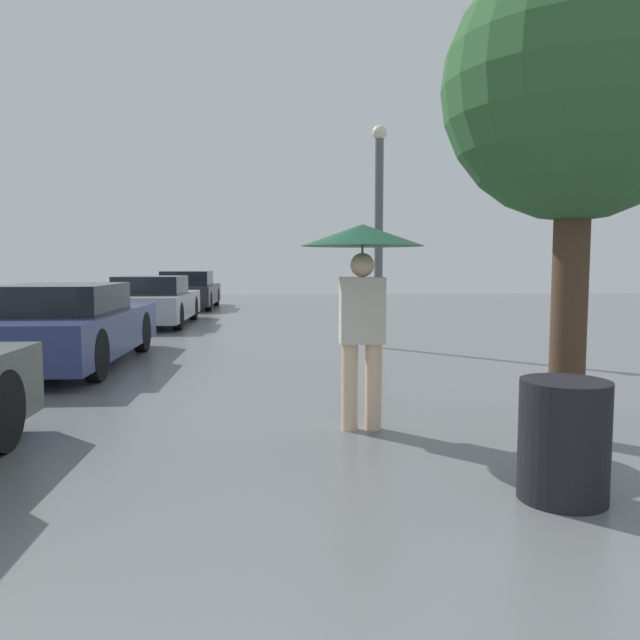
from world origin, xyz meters
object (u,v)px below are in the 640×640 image
at_px(parked_car_second, 68,326).
at_px(trash_bin, 564,440).
at_px(parked_car_third, 153,302).
at_px(parked_car_farthest, 188,291).
at_px(street_lamp, 379,225).
at_px(pedestrian, 362,265).
at_px(tree, 577,90).

xyz_separation_m(parked_car_second, trash_bin, (4.86, -5.61, -0.20)).
height_order(parked_car_third, parked_car_farthest, parked_car_farthest).
bearing_deg(parked_car_second, parked_car_farthest, 89.48).
bearing_deg(street_lamp, parked_car_farthest, 114.84).
height_order(pedestrian, trash_bin, pedestrian).
height_order(parked_car_third, tree, tree).
bearing_deg(pedestrian, parked_car_second, 134.73).
bearing_deg(trash_bin, pedestrian, 120.83).
relative_size(pedestrian, street_lamp, 0.47).
bearing_deg(parked_car_second, pedestrian, -45.27).
distance_m(pedestrian, trash_bin, 2.32).
bearing_deg(parked_car_second, trash_bin, -49.06).
height_order(street_lamp, trash_bin, street_lamp).
distance_m(parked_car_third, street_lamp, 6.85).
bearing_deg(street_lamp, pedestrian, -100.87).
xyz_separation_m(pedestrian, trash_bin, (1.05, -1.75, -1.11)).
relative_size(tree, street_lamp, 1.04).
bearing_deg(street_lamp, parked_car_third, 136.44).
bearing_deg(tree, parked_car_third, 117.65).
height_order(parked_car_farthest, tree, tree).
height_order(parked_car_second, parked_car_farthest, parked_car_farthest).
xyz_separation_m(parked_car_third, parked_car_farthest, (0.06, 5.69, 0.02)).
height_order(pedestrian, street_lamp, street_lamp).
bearing_deg(parked_car_farthest, parked_car_second, -90.52).
bearing_deg(trash_bin, parked_car_farthest, 105.21).
xyz_separation_m(parked_car_third, trash_bin, (4.82, -11.81, -0.18)).
bearing_deg(parked_car_third, parked_car_farthest, 89.35).
distance_m(parked_car_farthest, trash_bin, 18.14).
bearing_deg(pedestrian, street_lamp, 79.13).
bearing_deg(parked_car_second, parked_car_third, 89.60).
bearing_deg(parked_car_third, tree, -62.35).
bearing_deg(tree, street_lamp, 96.38).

